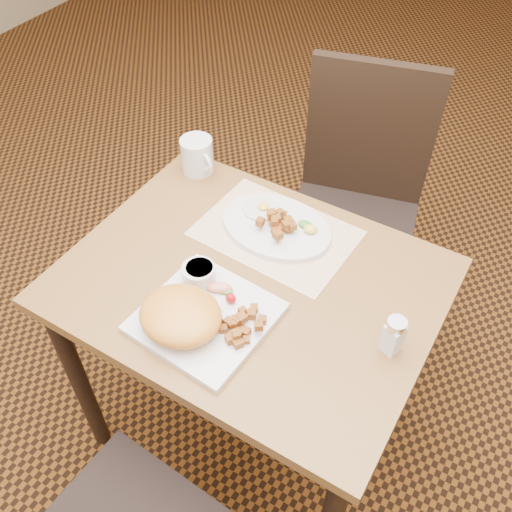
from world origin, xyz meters
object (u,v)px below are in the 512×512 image
at_px(plate_square, 206,317).
at_px(coffee_mug, 198,156).
at_px(plate_oval, 276,227).
at_px(table, 250,306).
at_px(salt_shaker, 394,335).
at_px(chair_far, 357,195).

bearing_deg(plate_square, coffee_mug, 126.81).
bearing_deg(plate_oval, table, -80.44).
relative_size(table, plate_square, 3.21).
distance_m(salt_shaker, coffee_mug, 0.79).
distance_m(chair_far, plate_square, 0.85).
relative_size(plate_square, salt_shaker, 2.80).
bearing_deg(salt_shaker, chair_far, 117.53).
height_order(chair_far, plate_square, chair_far).
xyz_separation_m(salt_shaker, coffee_mug, (-0.73, 0.30, 0.00)).
bearing_deg(table, plate_oval, 99.56).
distance_m(table, salt_shaker, 0.41).
bearing_deg(table, coffee_mug, 141.04).
bearing_deg(plate_oval, chair_far, 84.31).
relative_size(plate_oval, salt_shaker, 3.05).
bearing_deg(plate_oval, coffee_mug, 162.36).
bearing_deg(plate_square, plate_oval, 91.60).
bearing_deg(plate_oval, salt_shaker, -26.30).
relative_size(plate_square, plate_oval, 0.92).
xyz_separation_m(plate_square, plate_oval, (-0.01, 0.34, 0.00)).
height_order(plate_oval, coffee_mug, coffee_mug).
distance_m(table, chair_far, 0.67).
bearing_deg(table, plate_square, -97.70).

